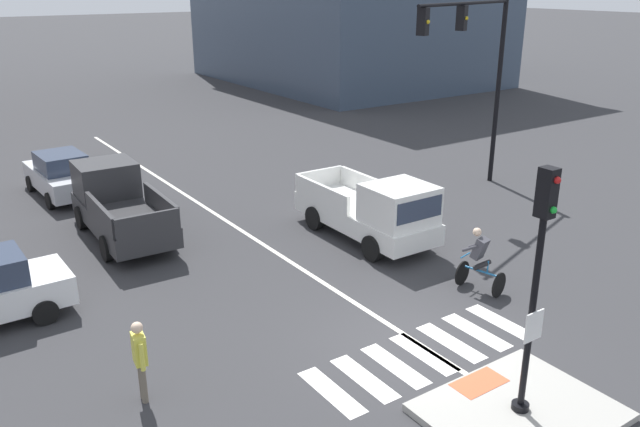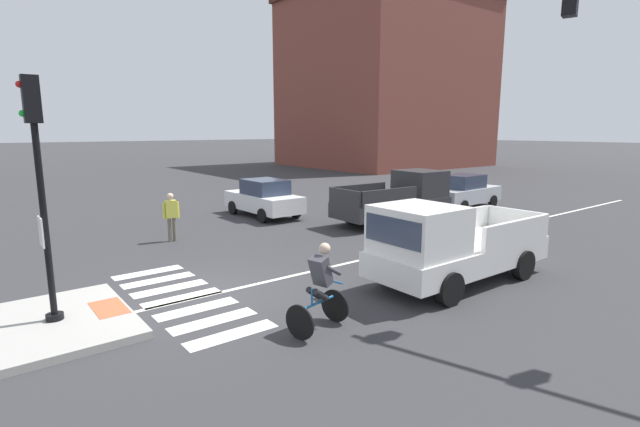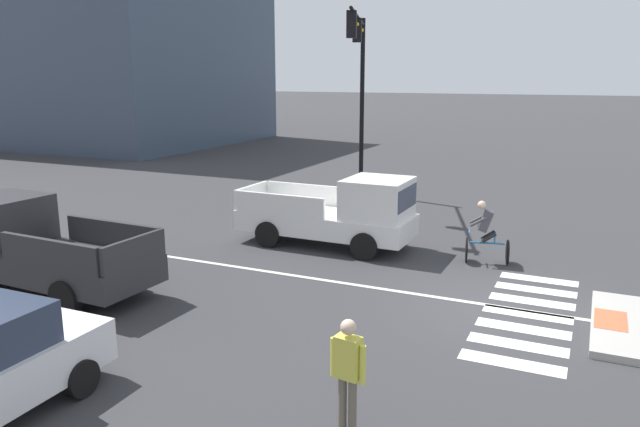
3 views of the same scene
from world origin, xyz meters
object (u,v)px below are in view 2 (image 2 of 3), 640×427
(car_silver_westbound_distant, at_px, (463,192))
(cyclist, at_px, (320,286))
(car_white_cross_left, at_px, (264,198))
(pickup_truck_white_eastbound_mid, at_px, (448,246))
(pickup_truck_charcoal_westbound_far, at_px, (401,198))
(signal_pole, at_px, (39,178))
(pedestrian_at_curb_left, at_px, (171,213))

(car_silver_westbound_distant, relative_size, cyclist, 2.48)
(car_white_cross_left, relative_size, pickup_truck_white_eastbound_mid, 0.81)
(pickup_truck_charcoal_westbound_far, distance_m, cyclist, 11.07)
(car_white_cross_left, bearing_deg, car_silver_westbound_distant, 65.36)
(car_white_cross_left, bearing_deg, pickup_truck_white_eastbound_mid, -6.27)
(cyclist, bearing_deg, car_white_cross_left, 154.13)
(signal_pole, relative_size, pickup_truck_white_eastbound_mid, 0.90)
(car_white_cross_left, distance_m, pedestrian_at_curb_left, 5.33)
(pickup_truck_white_eastbound_mid, bearing_deg, car_white_cross_left, 173.73)
(signal_pole, bearing_deg, car_white_cross_left, 129.35)
(cyclist, bearing_deg, pickup_truck_charcoal_westbound_far, 124.77)
(signal_pole, distance_m, pickup_truck_white_eastbound_mid, 8.88)
(pickup_truck_white_eastbound_mid, distance_m, pedestrian_at_curb_left, 9.37)
(car_silver_westbound_distant, height_order, pickup_truck_charcoal_westbound_far, pickup_truck_charcoal_westbound_far)
(car_white_cross_left, bearing_deg, pedestrian_at_curb_left, -66.89)
(car_silver_westbound_distant, xyz_separation_m, pickup_truck_charcoal_westbound_far, (0.48, -4.97, 0.17))
(signal_pole, xyz_separation_m, pickup_truck_white_eastbound_mid, (3.08, 8.10, -1.93))
(car_silver_westbound_distant, xyz_separation_m, cyclist, (6.79, -14.07, 0.06))
(pickup_truck_charcoal_westbound_far, bearing_deg, car_white_cross_left, -139.66)
(signal_pole, relative_size, cyclist, 2.73)
(pickup_truck_white_eastbound_mid, bearing_deg, pedestrian_at_curb_left, -156.56)
(pickup_truck_charcoal_westbound_far, xyz_separation_m, pedestrian_at_curb_left, (-2.43, -8.74, 0.00))
(car_white_cross_left, xyz_separation_m, pickup_truck_white_eastbound_mid, (10.69, -1.18, 0.17))
(car_white_cross_left, distance_m, cyclist, 12.04)
(signal_pole, bearing_deg, pickup_truck_white_eastbound_mid, 69.16)
(car_white_cross_left, relative_size, pedestrian_at_curb_left, 2.47)
(pickup_truck_charcoal_westbound_far, bearing_deg, signal_pole, -76.77)
(signal_pole, relative_size, car_silver_westbound_distant, 1.10)
(cyclist, height_order, pedestrian_at_curb_left, cyclist)
(car_silver_westbound_distant, height_order, pickup_truck_white_eastbound_mid, pickup_truck_white_eastbound_mid)
(car_white_cross_left, height_order, pickup_truck_charcoal_westbound_far, pickup_truck_charcoal_westbound_far)
(signal_pole, height_order, pickup_truck_white_eastbound_mid, signal_pole)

